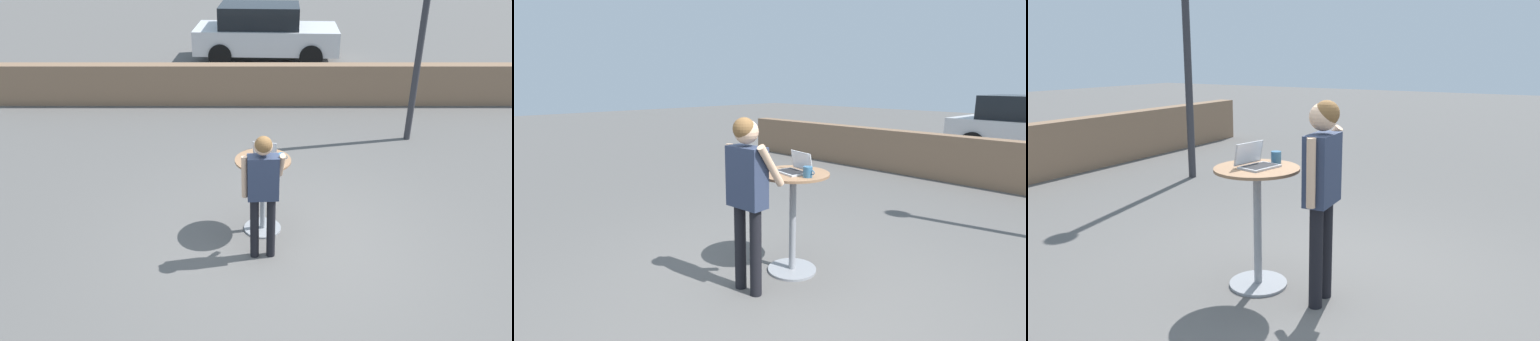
% 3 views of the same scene
% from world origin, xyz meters
% --- Properties ---
extents(ground_plane, '(50.00, 50.00, 0.00)m').
position_xyz_m(ground_plane, '(0.00, 0.00, 0.00)').
color(ground_plane, '#5B5956').
extents(cafe_table, '(0.74, 0.74, 1.07)m').
position_xyz_m(cafe_table, '(-0.35, 0.47, 0.68)').
color(cafe_table, gray).
rests_on(cafe_table, ground_plane).
extents(laptop, '(0.36, 0.32, 0.21)m').
position_xyz_m(laptop, '(-0.34, 0.49, 1.11)').
color(laptop, '#B7BABF').
rests_on(laptop, cafe_table).
extents(coffee_mug, '(0.13, 0.09, 0.10)m').
position_xyz_m(coffee_mug, '(-0.11, 0.42, 1.12)').
color(coffee_mug, '#336084').
rests_on(coffee_mug, cafe_table).
extents(standing_person, '(0.52, 0.38, 1.67)m').
position_xyz_m(standing_person, '(-0.35, -0.14, 1.05)').
color(standing_person, black).
rests_on(standing_person, ground_plane).
extents(street_lamp, '(0.32, 0.32, 4.19)m').
position_xyz_m(street_lamp, '(2.51, 3.63, 2.71)').
color(street_lamp, '#2D2D33').
rests_on(street_lamp, ground_plane).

